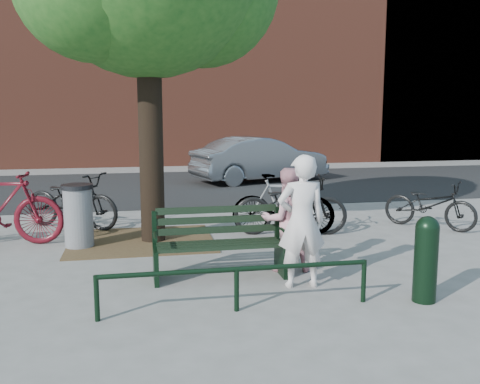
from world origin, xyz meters
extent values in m
plane|color=gray|center=(0.00, 0.00, 0.00)|extent=(90.00, 90.00, 0.00)
cube|color=brown|center=(-1.00, 2.20, 0.01)|extent=(2.40, 2.00, 0.02)
cube|color=black|center=(0.00, 8.50, 0.01)|extent=(40.00, 7.00, 0.01)
cube|color=brown|center=(0.00, 16.00, 6.00)|extent=(45.00, 4.00, 12.00)
cube|color=brown|center=(14.00, 16.00, 7.00)|extent=(10.00, 4.00, 14.00)
cube|color=black|center=(-0.84, 0.00, 0.23)|extent=(0.06, 0.52, 0.45)
cube|color=black|center=(-0.84, 0.23, 0.67)|extent=(0.06, 0.06, 0.44)
cylinder|color=black|center=(-0.84, -0.10, 0.63)|extent=(0.04, 0.36, 0.04)
cube|color=black|center=(0.84, 0.00, 0.23)|extent=(0.06, 0.52, 0.45)
cube|color=black|center=(0.84, 0.23, 0.67)|extent=(0.06, 0.06, 0.44)
cylinder|color=black|center=(0.84, -0.10, 0.63)|extent=(0.04, 0.36, 0.04)
cube|color=black|center=(0.00, 0.00, 0.45)|extent=(1.64, 0.46, 0.04)
cube|color=black|center=(0.00, 0.23, 0.74)|extent=(1.64, 0.03, 0.47)
cylinder|color=black|center=(-1.50, -1.20, 0.25)|extent=(0.06, 0.06, 0.50)
cylinder|color=black|center=(0.00, -1.20, 0.25)|extent=(0.06, 0.06, 0.50)
cylinder|color=black|center=(1.50, -1.20, 0.25)|extent=(0.06, 0.06, 0.50)
cylinder|color=black|center=(0.00, -1.20, 0.48)|extent=(3.00, 0.06, 0.06)
cylinder|color=black|center=(-0.80, 2.20, 1.90)|extent=(0.40, 0.40, 3.80)
imported|color=silver|center=(0.95, -0.53, 0.84)|extent=(0.62, 0.42, 1.67)
imported|color=#D08F99|center=(0.95, 0.15, 0.72)|extent=(0.71, 0.56, 1.44)
cylinder|color=black|center=(2.20, -1.32, 0.44)|extent=(0.27, 0.27, 0.88)
sphere|color=black|center=(2.20, -1.32, 0.88)|extent=(0.27, 0.27, 0.27)
cylinder|color=gray|center=(-1.99, 2.00, 0.48)|extent=(0.46, 0.46, 0.96)
cylinder|color=black|center=(-1.99, 2.00, 0.99)|extent=(0.50, 0.50, 0.07)
imported|color=black|center=(-2.26, 3.48, 0.53)|extent=(2.08, 1.64, 1.05)
imported|color=black|center=(1.61, 2.20, 0.53)|extent=(2.11, 1.07, 1.06)
imported|color=gray|center=(1.48, 2.20, 0.54)|extent=(1.88, 0.99, 1.09)
imported|color=black|center=(4.32, 2.20, 0.45)|extent=(1.60, 1.67, 0.90)
imported|color=slate|center=(2.66, 9.06, 0.69)|extent=(4.42, 2.64, 1.38)
camera|label=1|loc=(-1.05, -6.77, 2.23)|focal=40.00mm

